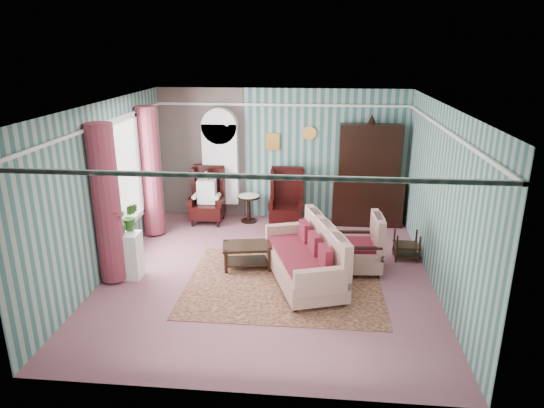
# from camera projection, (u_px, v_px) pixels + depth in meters

# --- Properties ---
(floor) EXTENTS (6.00, 6.00, 0.00)m
(floor) POSITION_uv_depth(u_px,v_px,m) (268.00, 275.00, 8.36)
(floor) COLOR #99596B
(floor) RESTS_ON ground
(room_shell) EXTENTS (5.53, 6.02, 2.91)m
(room_shell) POSITION_uv_depth(u_px,v_px,m) (231.00, 158.00, 7.96)
(room_shell) COLOR #37655F
(room_shell) RESTS_ON ground
(bookcase) EXTENTS (0.80, 0.28, 2.24)m
(bookcase) POSITION_uv_depth(u_px,v_px,m) (221.00, 170.00, 10.82)
(bookcase) COLOR white
(bookcase) RESTS_ON floor
(dresser_hutch) EXTENTS (1.50, 0.56, 2.36)m
(dresser_hutch) POSITION_uv_depth(u_px,v_px,m) (369.00, 172.00, 10.39)
(dresser_hutch) COLOR black
(dresser_hutch) RESTS_ON floor
(wingback_left) EXTENTS (0.76, 0.80, 1.25)m
(wingback_left) POSITION_uv_depth(u_px,v_px,m) (207.00, 196.00, 10.63)
(wingback_left) COLOR black
(wingback_left) RESTS_ON floor
(wingback_right) EXTENTS (0.76, 0.80, 1.25)m
(wingback_right) POSITION_uv_depth(u_px,v_px,m) (287.00, 198.00, 10.47)
(wingback_right) COLOR black
(wingback_right) RESTS_ON floor
(seated_woman) EXTENTS (0.44, 0.40, 1.18)m
(seated_woman) POSITION_uv_depth(u_px,v_px,m) (207.00, 197.00, 10.64)
(seated_woman) COLOR beige
(seated_woman) RESTS_ON floor
(round_side_table) EXTENTS (0.50, 0.50, 0.60)m
(round_side_table) POSITION_uv_depth(u_px,v_px,m) (249.00, 209.00, 10.79)
(round_side_table) COLOR black
(round_side_table) RESTS_ON floor
(nest_table) EXTENTS (0.45, 0.38, 0.54)m
(nest_table) POSITION_uv_depth(u_px,v_px,m) (406.00, 245.00, 8.91)
(nest_table) COLOR black
(nest_table) RESTS_ON floor
(plant_stand) EXTENTS (0.55, 0.35, 0.80)m
(plant_stand) POSITION_uv_depth(u_px,v_px,m) (125.00, 255.00, 8.18)
(plant_stand) COLOR silver
(plant_stand) RESTS_ON floor
(rug) EXTENTS (3.20, 2.60, 0.01)m
(rug) POSITION_uv_depth(u_px,v_px,m) (284.00, 283.00, 8.05)
(rug) COLOR #49181A
(rug) RESTS_ON floor
(sofa) EXTENTS (1.59, 2.27, 0.96)m
(sofa) POSITION_uv_depth(u_px,v_px,m) (303.00, 255.00, 7.96)
(sofa) COLOR #B6AD8D
(sofa) RESTS_ON floor
(floral_armchair) EXTENTS (0.83, 0.90, 1.05)m
(floral_armchair) POSITION_uv_depth(u_px,v_px,m) (358.00, 243.00, 8.36)
(floral_armchair) COLOR #C0B894
(floral_armchair) RESTS_ON floor
(coffee_table) EXTENTS (0.94, 0.69, 0.43)m
(coffee_table) POSITION_uv_depth(u_px,v_px,m) (248.00, 256.00, 8.58)
(coffee_table) COLOR black
(coffee_table) RESTS_ON floor
(potted_plant_a) EXTENTS (0.43, 0.37, 0.46)m
(potted_plant_a) POSITION_uv_depth(u_px,v_px,m) (111.00, 223.00, 7.85)
(potted_plant_a) COLOR #29541A
(potted_plant_a) RESTS_ON plant_stand
(potted_plant_b) EXTENTS (0.31, 0.28, 0.48)m
(potted_plant_b) POSITION_uv_depth(u_px,v_px,m) (130.00, 217.00, 8.10)
(potted_plant_b) COLOR #1C5B1F
(potted_plant_b) RESTS_ON plant_stand
(potted_plant_c) EXTENTS (0.28, 0.28, 0.39)m
(potted_plant_c) POSITION_uv_depth(u_px,v_px,m) (119.00, 222.00, 8.00)
(potted_plant_c) COLOR #184D18
(potted_plant_c) RESTS_ON plant_stand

